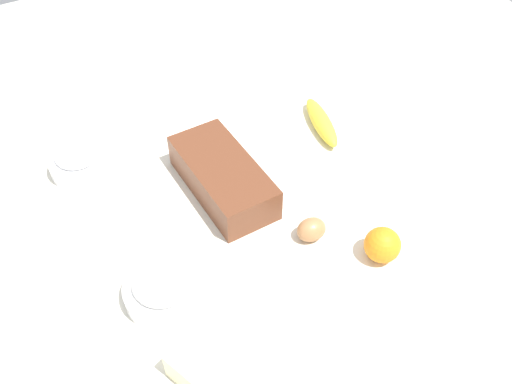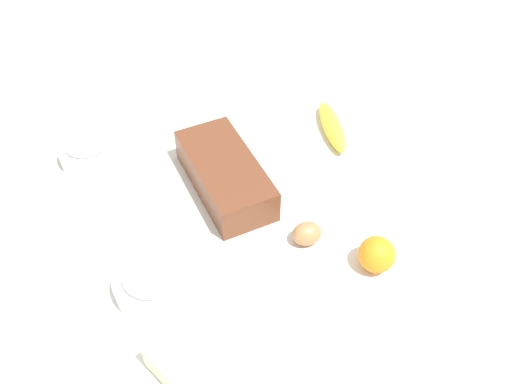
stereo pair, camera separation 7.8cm
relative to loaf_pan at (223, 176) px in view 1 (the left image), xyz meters
name	(u,v)px [view 1 (the left image)]	position (x,y,z in m)	size (l,w,h in m)	color
ground_plane	(256,208)	(-0.08, -0.04, -0.05)	(2.40, 2.40, 0.02)	silver
loaf_pan	(223,176)	(0.00, 0.00, 0.00)	(0.28, 0.13, 0.08)	brown
flour_bowl	(164,287)	(-0.19, 0.22, -0.01)	(0.15, 0.15, 0.07)	white
sugar_bowl	(79,161)	(0.22, 0.26, -0.01)	(0.13, 0.13, 0.07)	white
banana	(321,122)	(0.07, -0.31, -0.02)	(0.19, 0.04, 0.04)	yellow
orange_fruit	(382,245)	(-0.32, -0.18, -0.01)	(0.07, 0.07, 0.07)	orange
butter_block	(197,369)	(-0.37, 0.24, -0.01)	(0.09, 0.06, 0.06)	#F4EDB2
egg_near_butter	(311,229)	(-0.21, -0.09, -0.02)	(0.05, 0.05, 0.06)	#AF7647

